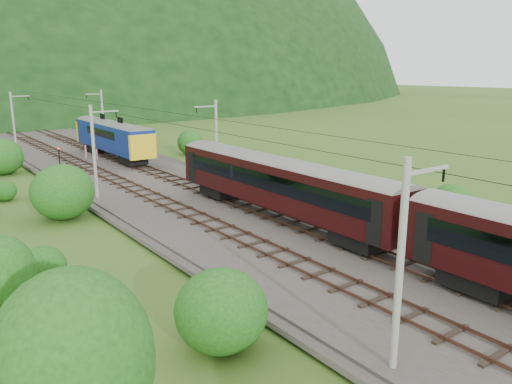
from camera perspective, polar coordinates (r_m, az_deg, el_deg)
ground at (r=25.33m, az=24.30°, el=-13.69°), size 600.00×600.00×0.00m
railbed at (r=30.73m, az=7.86°, el=-7.35°), size 14.00×220.00×0.30m
track_left at (r=29.12m, az=4.45°, el=-8.02°), size 2.40×220.00×0.27m
track_right at (r=32.29m, az=10.94°, el=-6.01°), size 2.40×220.00×0.27m
catenary_left at (r=45.10m, az=-17.96°, el=4.62°), size 2.54×192.28×8.00m
catenary_right at (r=50.31m, az=-4.63°, el=6.13°), size 2.54×192.28×8.00m
overhead_wires at (r=28.98m, az=8.31°, el=5.58°), size 4.83×198.00×0.03m
hazard_post_near at (r=66.94m, az=-18.89°, el=4.42°), size 0.18×0.18×1.64m
hazard_post_far at (r=65.29m, az=-17.71°, el=4.15°), size 0.14×0.14×1.34m
signal at (r=61.77m, az=-21.58°, el=3.92°), size 0.25×0.25×2.23m
vegetation_left at (r=39.35m, az=-25.72°, el=-0.13°), size 12.56×143.66×6.74m
vegetation_right at (r=39.41m, az=21.53°, el=-1.70°), size 5.12×105.11×3.04m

